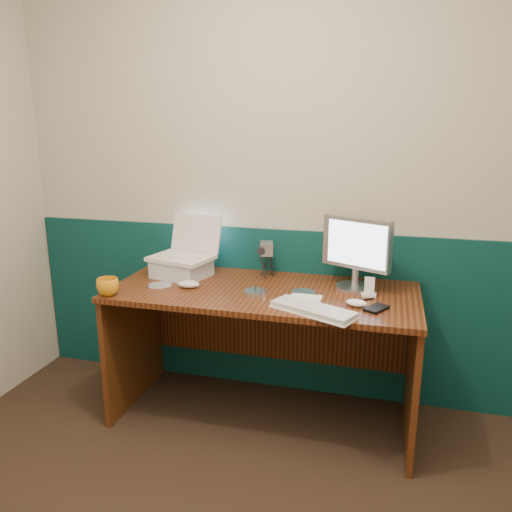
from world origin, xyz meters
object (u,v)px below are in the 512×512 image
(monitor, at_px, (356,255))
(camcorder, at_px, (266,261))
(keyboard, at_px, (313,310))
(desk, at_px, (263,355))
(laptop, at_px, (180,236))
(mug, at_px, (108,287))

(monitor, xyz_separation_m, camcorder, (-0.50, 0.09, -0.09))
(monitor, relative_size, keyboard, 0.93)
(desk, distance_m, laptop, 0.80)
(monitor, xyz_separation_m, mug, (-1.20, -0.42, -0.14))
(monitor, distance_m, mug, 1.28)
(keyboard, distance_m, camcorder, 0.60)
(desk, height_order, mug, mug)
(monitor, bearing_deg, keyboard, -87.18)
(monitor, relative_size, mug, 3.31)
(laptop, distance_m, monitor, 0.97)
(desk, bearing_deg, laptop, 168.16)
(laptop, relative_size, camcorder, 1.75)
(keyboard, relative_size, camcorder, 2.13)
(monitor, bearing_deg, mug, -135.95)
(laptop, distance_m, keyboard, 0.92)
(laptop, bearing_deg, keyboard, -11.30)
(monitor, height_order, camcorder, monitor)
(desk, relative_size, mug, 14.21)
(mug, bearing_deg, monitor, 19.42)
(desk, height_order, keyboard, keyboard)
(laptop, bearing_deg, monitor, 15.03)
(camcorder, bearing_deg, keyboard, -69.24)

